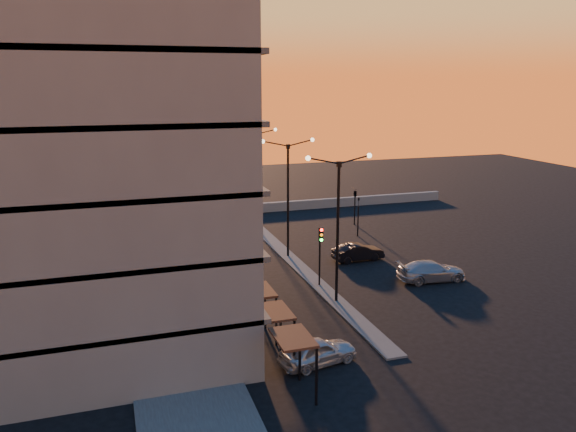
# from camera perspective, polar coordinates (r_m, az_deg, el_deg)

# --- Properties ---
(ground) EXTENTS (120.00, 120.00, 0.00)m
(ground) POSITION_cam_1_polar(r_m,az_deg,el_deg) (36.50, 4.91, -8.71)
(ground) COLOR black
(ground) RESTS_ON ground
(sidewalk_west) EXTENTS (5.00, 40.00, 0.12)m
(sidewalk_west) POSITION_cam_1_polar(r_m,az_deg,el_deg) (37.75, -12.57, -8.13)
(sidewalk_west) COLOR #474744
(sidewalk_west) RESTS_ON ground
(median) EXTENTS (1.20, 36.00, 0.12)m
(median) POSITION_cam_1_polar(r_m,az_deg,el_deg) (45.29, -0.00, -4.11)
(median) COLOR #474744
(median) RESTS_ON ground
(parapet) EXTENTS (44.00, 0.50, 1.00)m
(parapet) POSITION_cam_1_polar(r_m,az_deg,el_deg) (60.55, -2.88, 0.84)
(parapet) COLOR gray
(parapet) RESTS_ON ground
(building) EXTENTS (14.35, 17.08, 25.00)m
(building) POSITION_cam_1_polar(r_m,az_deg,el_deg) (31.15, -19.45, 9.33)
(building) COLOR slate
(building) RESTS_ON ground
(streetlamp_near) EXTENTS (4.32, 0.32, 9.51)m
(streetlamp_near) POSITION_cam_1_polar(r_m,az_deg,el_deg) (34.77, 5.09, -0.14)
(streetlamp_near) COLOR black
(streetlamp_near) RESTS_ON ground
(streetlamp_mid) EXTENTS (4.32, 0.32, 9.51)m
(streetlamp_mid) POSITION_cam_1_polar(r_m,az_deg,el_deg) (43.94, -0.00, 2.79)
(streetlamp_mid) COLOR black
(streetlamp_mid) RESTS_ON ground
(streetlamp_far) EXTENTS (4.32, 0.32, 9.51)m
(streetlamp_far) POSITION_cam_1_polar(r_m,az_deg,el_deg) (53.40, -3.33, 4.68)
(streetlamp_far) COLOR black
(streetlamp_far) RESTS_ON ground
(traffic_light_main) EXTENTS (0.28, 0.44, 4.25)m
(traffic_light_main) POSITION_cam_1_polar(r_m,az_deg,el_deg) (38.04, 3.32, -3.13)
(traffic_light_main) COLOR black
(traffic_light_main) RESTS_ON ground
(signal_east_a) EXTENTS (0.13, 0.16, 3.60)m
(signal_east_a) POSITION_cam_1_polar(r_m,az_deg,el_deg) (51.24, 7.14, 0.04)
(signal_east_a) COLOR black
(signal_east_a) RESTS_ON ground
(signal_east_b) EXTENTS (0.42, 1.99, 3.60)m
(signal_east_b) POSITION_cam_1_polar(r_m,az_deg,el_deg) (55.15, 6.84, 2.26)
(signal_east_b) COLOR black
(signal_east_b) RESTS_ON ground
(car_hatchback) EXTENTS (4.23, 2.34, 1.36)m
(car_hatchback) POSITION_cam_1_polar(r_m,az_deg,el_deg) (28.78, 3.07, -13.56)
(car_hatchback) COLOR #AEB2B6
(car_hatchback) RESTS_ON ground
(car_sedan) EXTENTS (4.16, 1.64, 1.35)m
(car_sedan) POSITION_cam_1_polar(r_m,az_deg,el_deg) (44.65, 7.13, -3.65)
(car_sedan) COLOR black
(car_sedan) RESTS_ON ground
(car_wagon) EXTENTS (5.05, 2.40, 1.42)m
(car_wagon) POSITION_cam_1_polar(r_m,az_deg,el_deg) (41.18, 14.38, -5.42)
(car_wagon) COLOR #9EA1A6
(car_wagon) RESTS_ON ground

